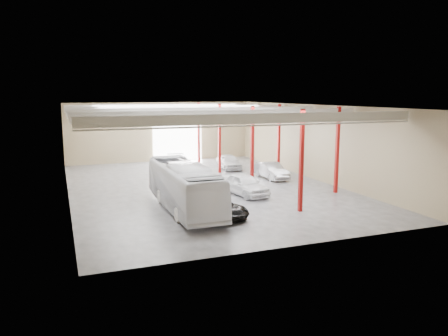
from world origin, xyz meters
TOP-DOWN VIEW (x-y plane):
  - depot_shell at (0.13, 0.48)m, footprint 22.12×32.12m
  - coach_bus at (-3.50, -6.52)m, footprint 2.83×11.66m
  - black_sedan at (-2.00, -9.30)m, footprint 3.66×5.23m
  - car_row_a at (2.20, -4.10)m, footprint 2.84×5.27m
  - car_row_b at (-0.61, 1.50)m, footprint 3.17×5.35m
  - car_row_c at (0.40, 9.00)m, footprint 2.49×5.37m
  - car_right_near at (7.29, 1.21)m, footprint 1.67×4.70m
  - car_right_far at (5.50, 7.70)m, footprint 2.18×4.74m

SIDE VIEW (x-z plane):
  - black_sedan at x=-2.00m, z-range 0.00..1.33m
  - car_row_c at x=0.40m, z-range 0.00..1.52m
  - car_right_near at x=7.29m, z-range 0.00..1.54m
  - car_right_far at x=5.50m, z-range 0.00..1.58m
  - car_row_b at x=-0.61m, z-range 0.00..1.66m
  - car_row_a at x=2.20m, z-range 0.00..1.70m
  - coach_bus at x=-3.50m, z-range 0.00..3.24m
  - depot_shell at x=0.13m, z-range 1.44..8.51m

